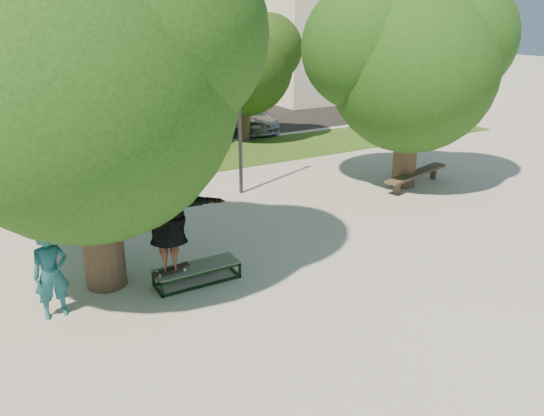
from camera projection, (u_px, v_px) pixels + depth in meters
ground at (299, 259)px, 12.41m from camera, size 120.00×120.00×0.00m
grass_strip at (189, 160)px, 20.59m from camera, size 30.00×4.00×0.02m
asphalt_strip at (119, 132)px, 25.41m from camera, size 40.00×8.00×0.01m
tree_left at (76, 70)px, 9.75m from camera, size 6.96×5.95×7.12m
tree_right at (410, 58)px, 16.26m from camera, size 6.24×5.33×6.51m
bg_tree_mid at (108, 51)px, 20.32m from camera, size 5.76×4.92×6.24m
bg_tree_right at (242, 60)px, 22.67m from camera, size 5.04×4.31×5.43m
lamppost at (239, 93)px, 15.84m from camera, size 0.25×0.15×6.11m
side_building at (347, 34)px, 37.31m from camera, size 15.00×10.00×8.00m
grind_box at (197, 274)px, 11.29m from camera, size 1.80×0.60×0.38m
skater_rig at (168, 226)px, 10.61m from camera, size 2.39×1.49×1.97m
bystander at (51, 274)px, 9.81m from camera, size 0.66×0.46×1.76m
bench at (416, 174)px, 17.45m from camera, size 3.13×1.22×0.48m
car_dark at (2, 127)px, 22.68m from camera, size 1.87×4.90×1.59m
car_grey at (140, 115)px, 25.27m from camera, size 3.41×6.22×1.65m
car_silver_b at (248, 117)px, 25.84m from camera, size 2.14×4.53×1.28m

